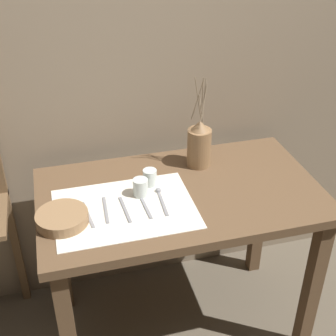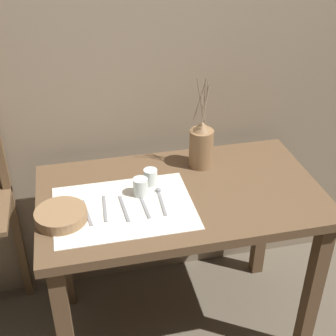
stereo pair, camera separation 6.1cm
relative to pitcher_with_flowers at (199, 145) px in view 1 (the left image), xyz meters
name	(u,v)px [view 1 (the left image)]	position (x,y,z in m)	size (l,w,h in m)	color
ground_plane	(178,323)	(-0.14, -0.18, -0.90)	(12.00, 12.00, 0.00)	brown
stone_wall_back	(153,61)	(-0.14, 0.26, 0.30)	(7.00, 0.06, 2.40)	gray
wooden_table	(180,215)	(-0.14, -0.18, -0.23)	(1.16, 0.67, 0.80)	brown
linen_cloth	(125,209)	(-0.38, -0.24, -0.10)	(0.54, 0.39, 0.00)	silver
pitcher_with_flowers	(199,145)	(0.00, 0.00, 0.00)	(0.10, 0.10, 0.42)	olive
wooden_bowl	(62,218)	(-0.62, -0.27, -0.08)	(0.19, 0.19, 0.04)	#8E6B47
glass_tumbler_near	(141,187)	(-0.30, -0.17, -0.06)	(0.06, 0.06, 0.07)	silver
glass_tumbler_far	(150,177)	(-0.25, -0.10, -0.06)	(0.06, 0.06, 0.07)	silver
knife_center	(88,214)	(-0.52, -0.25, -0.10)	(0.03, 0.17, 0.00)	gray
fork_inner	(106,210)	(-0.45, -0.23, -0.10)	(0.02, 0.17, 0.00)	gray
fork_outer	(125,209)	(-0.38, -0.25, -0.10)	(0.02, 0.17, 0.00)	gray
spoon_inner	(141,198)	(-0.30, -0.20, -0.09)	(0.03, 0.18, 0.02)	gray
spoon_outer	(160,195)	(-0.23, -0.19, -0.09)	(0.02, 0.18, 0.02)	gray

